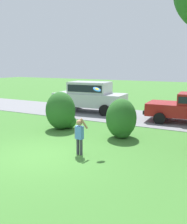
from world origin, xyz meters
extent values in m
plane|color=#3D752D|center=(0.00, 0.00, 0.00)|extent=(80.00, 80.00, 0.00)
cube|color=slate|center=(0.00, 7.78, 0.01)|extent=(28.00, 4.40, 0.02)
ellipsoid|color=#286023|center=(-1.55, 3.39, 0.88)|extent=(1.40, 1.36, 1.76)
ellipsoid|color=#286023|center=(-1.31, 3.68, 0.34)|extent=(0.75, 0.75, 0.67)
ellipsoid|color=#286023|center=(1.51, 3.40, 0.82)|extent=(1.25, 1.34, 1.64)
ellipsoid|color=#286023|center=(1.59, 3.33, 0.36)|extent=(0.81, 0.81, 0.73)
cylinder|color=black|center=(2.27, 6.60, 0.30)|extent=(0.61, 0.26, 0.60)
cylinder|color=black|center=(2.14, 8.48, 0.30)|extent=(0.61, 0.26, 0.60)
cube|color=black|center=(1.37, 7.48, 0.52)|extent=(0.24, 1.75, 0.20)
cube|color=silver|center=(-2.58, 7.99, 0.80)|extent=(4.64, 2.23, 0.80)
cube|color=silver|center=(-2.58, 7.99, 1.56)|extent=(2.61, 1.83, 0.72)
cube|color=black|center=(-2.58, 7.99, 1.56)|extent=(2.41, 1.83, 0.43)
cylinder|color=black|center=(-3.89, 6.93, 0.34)|extent=(0.70, 0.28, 0.68)
cylinder|color=black|center=(-4.05, 8.80, 0.34)|extent=(0.70, 0.28, 0.68)
cylinder|color=black|center=(-1.11, 7.17, 0.34)|extent=(0.70, 0.28, 0.68)
cylinder|color=black|center=(-1.27, 9.04, 0.34)|extent=(0.70, 0.28, 0.68)
cube|color=black|center=(-4.86, 7.79, 0.60)|extent=(0.27, 1.75, 0.20)
cube|color=black|center=(-0.30, 8.19, 0.60)|extent=(0.27, 1.75, 0.20)
cylinder|color=#383842|center=(1.05, 0.76, 0.28)|extent=(0.10, 0.10, 0.55)
cylinder|color=#383842|center=(1.19, 0.75, 0.28)|extent=(0.10, 0.10, 0.55)
cube|color=#4C7FCC|center=(1.12, 0.75, 0.77)|extent=(0.28, 0.19, 0.44)
sphere|color=#A37556|center=(1.12, 0.75, 1.11)|extent=(0.20, 0.20, 0.20)
cylinder|color=#A37556|center=(1.28, 0.79, 1.09)|extent=(0.21, 0.23, 0.39)
cylinder|color=#A37556|center=(0.96, 0.77, 0.72)|extent=(0.07, 0.07, 0.36)
cylinder|color=#337FDB|center=(1.36, 1.53, 2.16)|extent=(0.28, 0.28, 0.18)
cylinder|color=yellow|center=(1.36, 1.53, 2.17)|extent=(0.16, 0.16, 0.11)
camera|label=1|loc=(5.65, -6.52, 3.03)|focal=42.39mm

